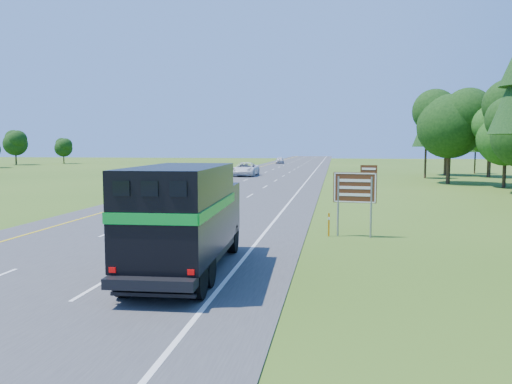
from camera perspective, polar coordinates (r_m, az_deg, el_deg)
road at (r=62.34m, az=0.93°, el=1.51°), size 15.00×260.00×0.04m
lane_markings at (r=62.34m, az=0.93°, el=1.54°), size 11.15×260.00×0.01m
horse_truck at (r=16.41m, az=-8.10°, el=-2.71°), size 2.86×8.09×3.53m
white_suv at (r=67.92m, az=-1.21°, el=2.62°), size 3.06×6.57×1.82m
far_car at (r=114.43m, az=2.73°, el=3.65°), size 2.06×4.49×1.49m
exit_sign at (r=23.24m, az=11.31°, el=0.18°), size 1.95×0.28×3.32m
delineator at (r=23.39m, az=8.32°, el=-3.63°), size 0.09×0.05×1.09m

